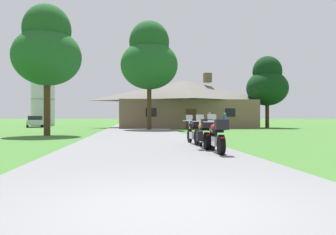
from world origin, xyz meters
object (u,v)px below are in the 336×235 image
(motorcycle_black_farthest_in_row, at_px, (194,131))
(tree_right_of_lodge, at_px, (267,83))
(bystander_tan_shirt_beside_signpost, at_px, (210,120))
(bystander_blue_shirt_near_lodge, at_px, (225,120))
(metal_silo_distant, at_px, (43,97))
(tree_left_near, at_px, (47,49))
(tree_by_lodge_front, at_px, (149,58))
(motorcycle_red_nearest_to_camera, at_px, (217,136))
(parked_silver_suv_far_left, at_px, (35,121))
(motorcycle_orange_second_in_row, at_px, (204,134))

(motorcycle_black_farthest_in_row, distance_m, tree_right_of_lodge, 26.85)
(bystander_tan_shirt_beside_signpost, bearing_deg, bystander_blue_shirt_near_lodge, 164.69)
(tree_right_of_lodge, bearing_deg, metal_silo_distant, 153.34)
(tree_right_of_lodge, height_order, tree_left_near, tree_left_near)
(tree_right_of_lodge, distance_m, tree_by_lodge_front, 14.86)
(bystander_blue_shirt_near_lodge, xyz_separation_m, bystander_tan_shirt_beside_signpost, (-1.87, -1.65, 0.00))
(motorcycle_red_nearest_to_camera, height_order, parked_silver_suv_far_left, parked_silver_suv_far_left)
(bystander_blue_shirt_near_lodge, xyz_separation_m, tree_by_lodge_front, (-7.26, 1.22, 6.07))
(motorcycle_orange_second_in_row, bearing_deg, metal_silo_distant, 113.92)
(tree_left_near, bearing_deg, parked_silver_suv_far_left, 107.88)
(motorcycle_black_farthest_in_row, distance_m, parked_silver_suv_far_left, 32.34)
(bystander_tan_shirt_beside_signpost, relative_size, tree_right_of_lodge, 0.20)
(motorcycle_red_nearest_to_camera, distance_m, tree_left_near, 16.33)
(parked_silver_suv_far_left, bearing_deg, motorcycle_orange_second_in_row, -81.20)
(bystander_tan_shirt_beside_signpost, bearing_deg, motorcycle_orange_second_in_row, 19.78)
(bystander_blue_shirt_near_lodge, bearing_deg, tree_right_of_lodge, -169.20)
(bystander_tan_shirt_beside_signpost, bearing_deg, metal_silo_distant, -104.04)
(tree_left_near, relative_size, tree_by_lodge_front, 0.84)
(metal_silo_distant, bearing_deg, motorcycle_red_nearest_to_camera, -68.52)
(bystander_blue_shirt_near_lodge, height_order, tree_right_of_lodge, tree_right_of_lodge)
(motorcycle_orange_second_in_row, bearing_deg, bystander_blue_shirt_near_lodge, 74.24)
(bystander_blue_shirt_near_lodge, bearing_deg, motorcycle_black_farthest_in_row, 39.53)
(motorcycle_orange_second_in_row, height_order, bystander_tan_shirt_beside_signpost, bystander_tan_shirt_beside_signpost)
(tree_right_of_lodge, bearing_deg, bystander_tan_shirt_beside_signpost, -138.39)
(motorcycle_red_nearest_to_camera, distance_m, tree_by_lodge_front, 23.13)
(bystander_tan_shirt_beside_signpost, bearing_deg, parked_silver_suv_far_left, -91.25)
(tree_left_near, bearing_deg, bystander_blue_shirt_near_lodge, 29.10)
(tree_right_of_lodge, height_order, parked_silver_suv_far_left, tree_right_of_lodge)
(motorcycle_orange_second_in_row, relative_size, tree_by_lodge_front, 0.19)
(tree_by_lodge_front, xyz_separation_m, metal_silo_distant, (-15.11, 19.34, -2.66))
(tree_right_of_lodge, relative_size, tree_left_near, 0.93)
(bystander_blue_shirt_near_lodge, bearing_deg, motorcycle_orange_second_in_row, 41.60)
(tree_right_of_lodge, height_order, metal_silo_distant, metal_silo_distant)
(motorcycle_black_farthest_in_row, distance_m, bystander_tan_shirt_beside_signpost, 16.10)
(motorcycle_red_nearest_to_camera, distance_m, metal_silo_distant, 44.79)
(tree_right_of_lodge, height_order, tree_by_lodge_front, tree_by_lodge_front)
(bystander_blue_shirt_near_lodge, height_order, parked_silver_suv_far_left, bystander_blue_shirt_near_lodge)
(bystander_blue_shirt_near_lodge, bearing_deg, motorcycle_red_nearest_to_camera, 43.11)
(motorcycle_orange_second_in_row, relative_size, metal_silo_distant, 0.24)
(bystander_blue_shirt_near_lodge, bearing_deg, bystander_tan_shirt_beside_signpost, 10.56)
(tree_by_lodge_front, bearing_deg, parked_silver_suv_far_left, 143.20)
(bystander_blue_shirt_near_lodge, relative_size, metal_silo_distant, 0.19)
(tree_left_near, bearing_deg, bystander_tan_shirt_beside_signpost, 26.98)
(bystander_tan_shirt_beside_signpost, height_order, tree_by_lodge_front, tree_by_lodge_front)
(motorcycle_red_nearest_to_camera, bearing_deg, metal_silo_distant, 113.59)
(parked_silver_suv_far_left, bearing_deg, motorcycle_red_nearest_to_camera, -82.18)
(motorcycle_red_nearest_to_camera, relative_size, tree_by_lodge_front, 0.19)
(tree_right_of_lodge, bearing_deg, motorcycle_red_nearest_to_camera, -115.30)
(motorcycle_black_farthest_in_row, xyz_separation_m, tree_left_near, (-8.55, 9.01, 5.29))
(motorcycle_red_nearest_to_camera, relative_size, tree_left_near, 0.23)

